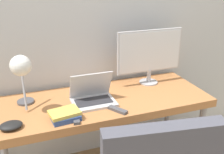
# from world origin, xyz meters

# --- Properties ---
(wall_back) EXTENTS (8.00, 0.05, 2.60)m
(wall_back) POSITION_xyz_m (0.00, 0.68, 1.30)
(wall_back) COLOR silver
(wall_back) RESTS_ON ground_plane
(desk) EXTENTS (1.63, 0.61, 0.71)m
(desk) POSITION_xyz_m (0.00, 0.31, 0.64)
(desk) COLOR #B77542
(desk) RESTS_ON ground_plane
(laptop) EXTENTS (0.31, 0.23, 0.22)m
(laptop) POSITION_xyz_m (-0.08, 0.28, 0.75)
(laptop) COLOR silver
(laptop) RESTS_ON desk
(monitor) EXTENTS (0.57, 0.16, 0.46)m
(monitor) POSITION_xyz_m (0.47, 0.47, 0.97)
(monitor) COLOR #B7B7BC
(monitor) RESTS_ON desk
(desk_lamp) EXTENTS (0.14, 0.28, 0.41)m
(desk_lamp) POSITION_xyz_m (-0.54, 0.30, 1.01)
(desk_lamp) COLOR #4C4C51
(desk_lamp) RESTS_ON desk
(book_stack) EXTENTS (0.21, 0.17, 0.06)m
(book_stack) POSITION_xyz_m (-0.31, 0.11, 0.74)
(book_stack) COLOR #334C8C
(book_stack) RESTS_ON desk
(tv_remote) EXTENTS (0.11, 0.14, 0.02)m
(tv_remote) POSITION_xyz_m (0.05, 0.09, 0.72)
(tv_remote) COLOR #4C4C51
(tv_remote) RESTS_ON desk
(media_remote) EXTENTS (0.06, 0.17, 0.02)m
(media_remote) POSITION_xyz_m (-0.25, 0.09, 0.72)
(media_remote) COLOR #4C4C51
(media_remote) RESTS_ON desk
(game_controller) EXTENTS (0.14, 0.11, 0.04)m
(game_controller) POSITION_xyz_m (-0.64, 0.12, 0.73)
(game_controller) COLOR black
(game_controller) RESTS_ON desk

